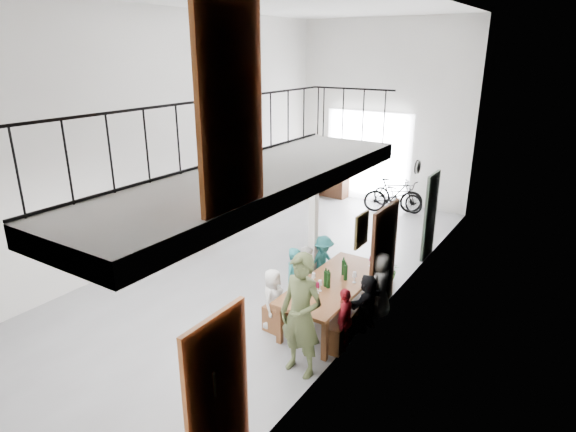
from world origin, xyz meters
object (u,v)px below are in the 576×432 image
Objects in this scene: bicycle_near at (398,195)px; host_standing at (301,315)px; tasting_table at (334,286)px; serving_counter at (325,182)px; side_bench at (190,235)px; bench_inner at (303,299)px; oak_barrel at (306,182)px.

host_standing is at bearing -155.73° from bicycle_near.
serving_counter is at bearing 120.10° from tasting_table.
host_standing is at bearing -29.71° from side_bench.
oak_barrel is (-3.68, 6.30, 0.28)m from bench_inner.
side_bench is 0.95× the size of serving_counter.
bench_inner is at bearing -17.19° from side_bench.
side_bench is 5.07m from oak_barrel.
host_standing reaches higher than bench_inner.
serving_counter is at bearing 99.17° from bicycle_near.
bench_inner is 1.31× the size of side_bench.
host_standing is 8.41m from bicycle_near.
oak_barrel is at bearing 110.41° from bicycle_near.
tasting_table is 1.29× the size of host_standing.
serving_counter is (0.75, 5.60, 0.21)m from side_bench.
serving_counter is at bearing 82.38° from side_bench.
bench_inner is 4.23m from side_bench.
oak_barrel is 3.01m from bicycle_near.
bicycle_near is (-1.60, 8.24, -0.50)m from host_standing.
bench_inner is 1.95× the size of oak_barrel.
serving_counter is at bearing 120.71° from bench_inner.
host_standing is (0.90, -1.57, 0.73)m from bench_inner.
oak_barrel is at bearing 124.68° from tasting_table.
side_bench is at bearing 167.86° from bench_inner.
oak_barrel is 9.12m from host_standing.
tasting_table reaches higher than side_bench.
host_standing reaches higher than side_bench.
oak_barrel is at bearing 85.90° from side_bench.
tasting_table is at bearing 104.41° from host_standing.
host_standing reaches higher than serving_counter.
host_standing reaches higher than bicycle_near.
host_standing is at bearing -55.08° from bench_inner.
host_standing reaches higher than tasting_table.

